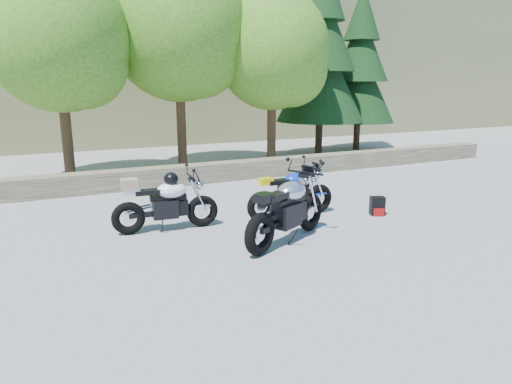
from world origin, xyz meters
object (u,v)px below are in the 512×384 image
(white_bike, at_px, (165,202))
(backpack, at_px, (377,206))
(silver_bike, at_px, (288,210))
(blue_bike, at_px, (292,194))

(white_bike, height_order, backpack, white_bike)
(silver_bike, relative_size, backpack, 5.44)
(backpack, bearing_deg, white_bike, -169.78)
(white_bike, height_order, blue_bike, white_bike)
(white_bike, distance_m, backpack, 4.25)
(blue_bike, xyz_separation_m, backpack, (1.64, -0.64, -0.30))
(backpack, bearing_deg, blue_bike, -179.33)
(silver_bike, height_order, white_bike, silver_bike)
(silver_bike, height_order, backpack, silver_bike)
(white_bike, relative_size, blue_bike, 0.99)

